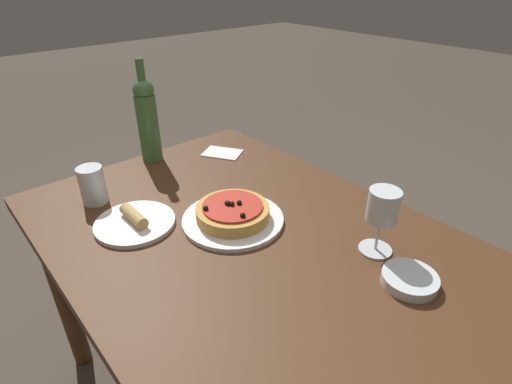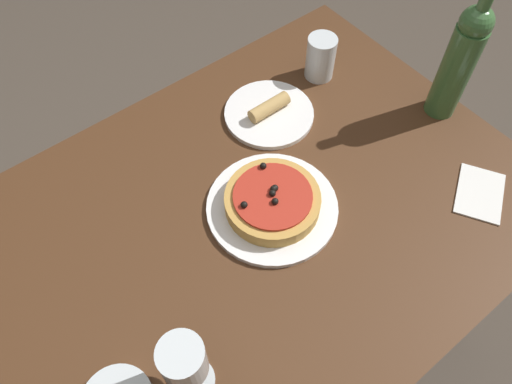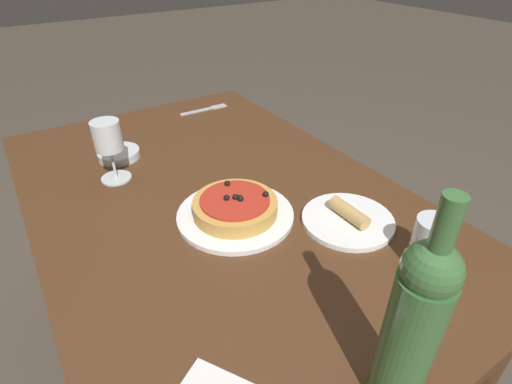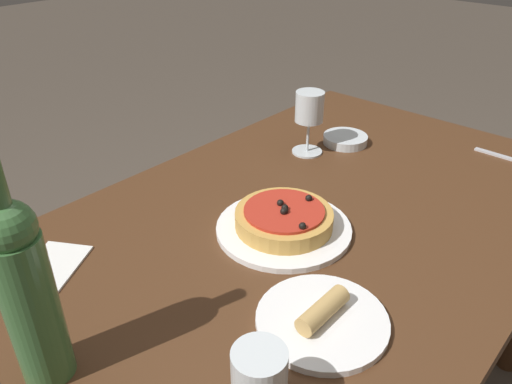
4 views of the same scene
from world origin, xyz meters
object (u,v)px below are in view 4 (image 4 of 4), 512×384
Objects in this scene: dining_table at (317,244)px; dinner_plate at (284,228)px; wine_glass at (309,110)px; water_cup at (259,384)px; side_plate at (322,319)px; side_bowl at (345,139)px; pizza at (284,218)px; wine_bottle at (26,290)px.

dining_table is 0.15m from dinner_plate.
wine_glass reaches higher than dinner_plate.
dining_table is at bearing -153.39° from water_cup.
dinner_plate is at bearing -127.48° from side_plate.
water_cup is at bearing 26.61° from dining_table.
side_plate reaches higher than side_bowl.
dining_table is 0.17m from pizza.
water_cup is at bearing 32.20° from wine_glass.
wine_glass is (-0.32, -0.18, 0.11)m from dinner_plate.
wine_glass is (-0.21, -0.19, 0.21)m from dining_table.
side_bowl is 0.68m from side_plate.
pizza is 1.78× the size of water_cup.
wine_glass is at bearing -169.21° from wine_bottle.
dinner_plate is 2.26× the size of side_bowl.
side_bowl is at bearing -162.40° from dinner_plate.
dining_table is at bearing 175.87° from dinner_plate.
wine_bottle is 2.87× the size of side_bowl.
wine_glass is 0.78m from water_cup.
water_cup is (0.45, 0.23, 0.14)m from dining_table.
pizza reaches higher than dining_table.
pizza is 0.57× the size of wine_bottle.
dinner_plate is 0.38m from wine_glass.
pizza is 1.62× the size of side_bowl.
wine_glass is at bearing -150.55° from dinner_plate.
wine_bottle is (0.48, -0.03, 0.14)m from dinner_plate.
water_cup is 0.52× the size of side_plate.
dining_table is at bearing 24.40° from side_bowl.
wine_glass is 0.62m from side_plate.
pizza is (0.11, -0.01, 0.12)m from dining_table.
dinner_plate is 0.51m from wine_bottle.
wine_bottle reaches higher than side_bowl.
pizza is at bearing 17.62° from side_bowl.
dinner_plate is 0.41m from water_cup.
pizza is at bearing 29.47° from wine_glass.
pizza is 0.93× the size of side_plate.
wine_bottle is at bearing -3.23° from pizza.
wine_bottle is (0.80, 0.15, 0.03)m from wine_glass.
pizza is 0.38m from wine_glass.
pizza is at bearing -127.51° from side_plate.
dinner_plate is 0.26m from side_plate.
wine_bottle reaches higher than dining_table.
side_plate is (0.16, 0.20, 0.00)m from dinner_plate.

